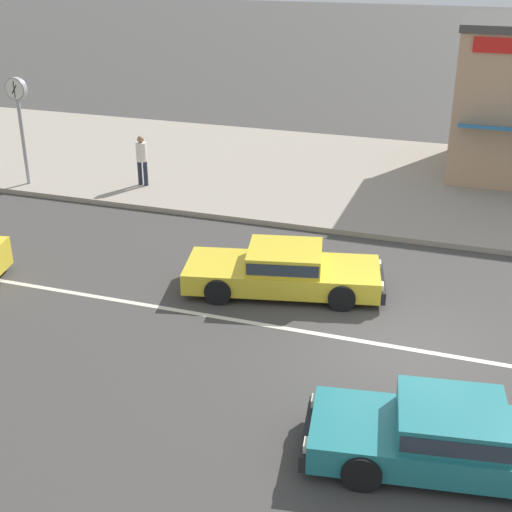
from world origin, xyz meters
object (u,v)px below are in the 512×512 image
sedan_yellow_5 (284,270)px  pedestrian_near_clock (142,157)px  street_clock (18,104)px  sedan_teal_0 (451,436)px

sedan_yellow_5 → pedestrian_near_clock: bearing=139.3°
street_clock → sedan_teal_0: bearing=-33.5°
sedan_yellow_5 → street_clock: (-9.97, 4.43, 2.19)m
sedan_teal_0 → sedan_yellow_5: same height
sedan_teal_0 → sedan_yellow_5: bearing=130.1°
sedan_yellow_5 → street_clock: size_ratio=1.40×
sedan_teal_0 → street_clock: size_ratio=1.36×
sedan_teal_0 → sedan_yellow_5: 6.37m
street_clock → pedestrian_near_clock: street_clock is taller
sedan_yellow_5 → pedestrian_near_clock: pedestrian_near_clock is taller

